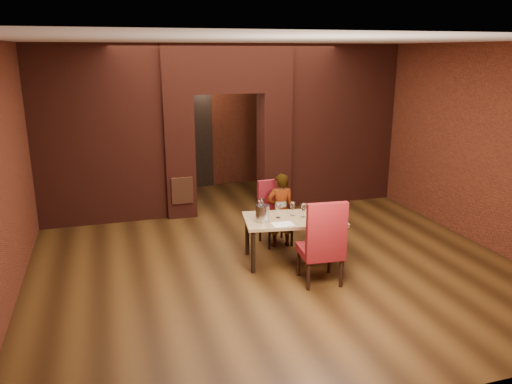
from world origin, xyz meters
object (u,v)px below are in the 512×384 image
chair_far (276,213)px  chair_near (320,240)px  wine_glass_a (278,211)px  water_bottle (261,209)px  wine_bucket (262,213)px  potted_plant (315,225)px  dining_table (293,239)px  wine_glass_c (304,211)px  wine_glass_b (293,209)px  person_seated (280,210)px

chair_far → chair_near: chair_near is taller
wine_glass_a → water_bottle: (-0.26, 0.03, 0.06)m
wine_bucket → water_bottle: water_bottle is taller
potted_plant → chair_far: bearing=-172.6°
chair_near → wine_glass_a: 0.91m
dining_table → water_bottle: water_bottle is taller
wine_bucket → wine_glass_c: bearing=-0.5°
wine_glass_b → water_bottle: (-0.49, -0.00, 0.06)m
chair_near → wine_glass_c: size_ratio=5.85×
water_bottle → potted_plant: 1.54m
chair_near → water_bottle: chair_near is taller
dining_table → chair_near: bearing=-74.4°
dining_table → chair_far: chair_far is taller
person_seated → dining_table: bearing=94.5°
potted_plant → wine_bucket: bearing=-144.9°
water_bottle → potted_plant: water_bottle is taller
person_seated → wine_glass_a: 0.63m
dining_table → wine_glass_a: 0.50m
chair_far → potted_plant: bearing=2.7°
water_bottle → wine_glass_c: bearing=-10.5°
dining_table → wine_glass_b: bearing=89.8°
wine_glass_b → wine_bucket: 0.52m
wine_glass_a → wine_bucket: wine_bucket is taller
water_bottle → dining_table: bearing=-11.7°
chair_near → potted_plant: bearing=-106.4°
wine_glass_a → potted_plant: (0.94, 0.76, -0.58)m
wine_glass_c → wine_glass_a: bearing=166.2°
wine_glass_a → wine_glass_b: bearing=7.4°
wine_glass_b → person_seated: bearing=90.1°
chair_near → wine_glass_b: chair_near is taller
water_bottle → potted_plant: bearing=31.7°
wine_glass_a → chair_near: bearing=-69.4°
chair_far → wine_glass_b: (0.04, -0.64, 0.26)m
chair_near → dining_table: bearing=-78.2°
wine_glass_b → potted_plant: bearing=46.4°
wine_glass_a → wine_glass_b: wine_glass_a is taller
wine_glass_a → person_seated: bearing=67.0°
chair_near → wine_bucket: 0.97m
dining_table → wine_glass_c: size_ratio=7.13×
wine_glass_c → wine_bucket: 0.64m
wine_bucket → water_bottle: bearing=81.7°
wine_glass_c → wine_bucket: wine_bucket is taller
chair_far → dining_table: bearing=-93.2°
wine_glass_b → wine_bucket: size_ratio=0.83×
person_seated → water_bottle: bearing=53.2°
person_seated → wine_bucket: (-0.51, -0.64, 0.20)m
wine_glass_c → water_bottle: (-0.62, 0.12, 0.06)m
wine_bucket → water_bottle: (0.02, 0.11, 0.04)m
wine_glass_c → chair_near: bearing=-94.2°
potted_plant → wine_glass_a: bearing=-140.8°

